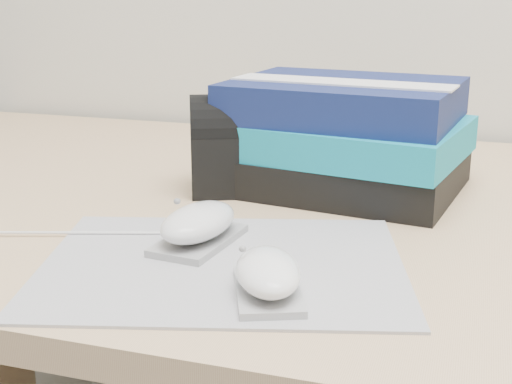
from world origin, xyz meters
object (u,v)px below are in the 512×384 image
(mouse_rear, at_px, (198,225))
(mouse_front, at_px, (268,275))
(book_stack, at_px, (345,136))
(desk, at_px, (361,355))
(pouch, at_px, (243,144))

(mouse_rear, xyz_separation_m, mouse_front, (0.10, -0.09, -0.00))
(mouse_rear, bearing_deg, book_stack, 68.99)
(mouse_front, xyz_separation_m, book_stack, (-0.00, 0.35, 0.05))
(mouse_front, bearing_deg, book_stack, 90.42)
(desk, relative_size, mouse_front, 14.66)
(mouse_rear, xyz_separation_m, pouch, (-0.02, 0.20, 0.04))
(desk, relative_size, pouch, 10.34)
(desk, bearing_deg, mouse_front, -94.90)
(book_stack, bearing_deg, mouse_front, -89.58)
(mouse_rear, bearing_deg, pouch, 96.11)
(mouse_front, bearing_deg, pouch, 112.14)
(book_stack, bearing_deg, pouch, -158.25)
(mouse_rear, relative_size, pouch, 0.73)
(desk, height_order, pouch, pouch)
(mouse_front, relative_size, book_stack, 0.35)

